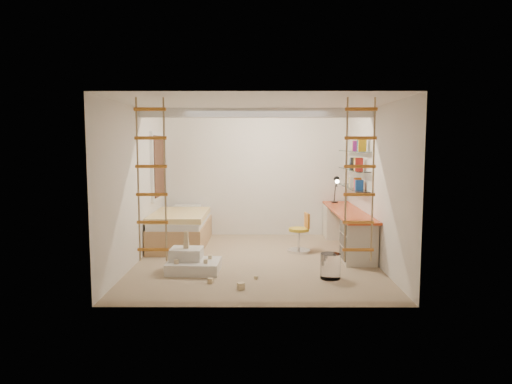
{
  "coord_description": "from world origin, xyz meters",
  "views": [
    {
      "loc": [
        0.03,
        -7.64,
        1.98
      ],
      "look_at": [
        0.0,
        0.3,
        1.15
      ],
      "focal_mm": 32.0,
      "sensor_mm": 36.0,
      "label": 1
    }
  ],
  "objects_px": {
    "desk": "(347,228)",
    "bed": "(181,228)",
    "play_platform": "(192,263)",
    "swivel_chair": "(300,238)"
  },
  "relations": [
    {
      "from": "desk",
      "to": "play_platform",
      "type": "relative_size",
      "value": 3.38
    },
    {
      "from": "bed",
      "to": "desk",
      "type": "bearing_deg",
      "value": -6.49
    },
    {
      "from": "desk",
      "to": "play_platform",
      "type": "xyz_separation_m",
      "value": [
        -2.72,
        -1.54,
        -0.26
      ]
    },
    {
      "from": "desk",
      "to": "play_platform",
      "type": "bearing_deg",
      "value": -150.5
    },
    {
      "from": "desk",
      "to": "swivel_chair",
      "type": "xyz_separation_m",
      "value": [
        -0.91,
        -0.23,
        -0.14
      ]
    },
    {
      "from": "play_platform",
      "to": "desk",
      "type": "bearing_deg",
      "value": 29.5
    },
    {
      "from": "swivel_chair",
      "to": "play_platform",
      "type": "height_order",
      "value": "swivel_chair"
    },
    {
      "from": "desk",
      "to": "bed",
      "type": "height_order",
      "value": "desk"
    },
    {
      "from": "bed",
      "to": "play_platform",
      "type": "relative_size",
      "value": 2.42
    },
    {
      "from": "bed",
      "to": "play_platform",
      "type": "xyz_separation_m",
      "value": [
        0.48,
        -1.9,
        -0.19
      ]
    }
  ]
}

